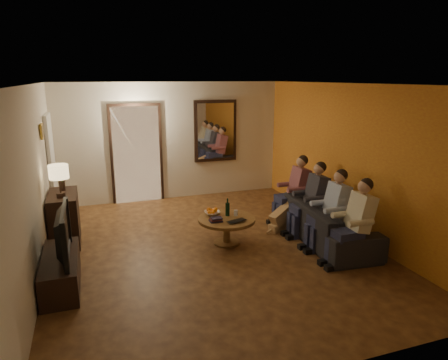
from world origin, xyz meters
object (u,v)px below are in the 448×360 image
object	(u,v)px
dog	(282,215)
sofa	(326,222)
tv	(57,233)
person_d	(296,193)
person_a	(356,225)
coffee_table	(227,231)
wine_bottle	(227,207)
laptop	(238,222)
bowl	(212,213)
dresser	(65,218)
person_c	(313,202)
table_lamp	(59,181)
person_b	(332,213)
tv_stand	(61,271)

from	to	relation	value
dog	sofa	bearing A→B (deg)	-69.19
tv	person_d	xyz separation A→B (m)	(4.08, 1.12, -0.15)
person_a	coffee_table	xyz separation A→B (m)	(-1.55, 1.30, -0.38)
wine_bottle	laptop	distance (m)	0.41
coffee_table	wine_bottle	size ratio (longest dim) A/B	3.06
person_a	bowl	bearing A→B (deg)	138.57
sofa	person_d	xyz separation A→B (m)	(-0.10, 0.90, 0.28)
coffee_table	laptop	bearing A→B (deg)	-70.35
coffee_table	bowl	xyz separation A→B (m)	(-0.18, 0.22, 0.26)
dresser	sofa	xyz separation A→B (m)	(4.18, -1.33, -0.10)
person_d	person_c	bearing A→B (deg)	-90.00
table_lamp	person_b	xyz separation A→B (m)	(4.08, -1.41, -0.52)
tv_stand	coffee_table	size ratio (longest dim) A/B	1.35
person_d	coffee_table	xyz separation A→B (m)	(-1.55, -0.50, -0.38)
tv_stand	person_c	xyz separation A→B (m)	(4.08, 0.52, 0.39)
tv	person_a	size ratio (longest dim) A/B	0.93
dresser	person_c	world-z (taller)	person_c
dresser	laptop	bearing A→B (deg)	-24.67
sofa	bowl	xyz separation A→B (m)	(-1.83, 0.62, 0.16)
dresser	person_c	bearing A→B (deg)	-14.21
table_lamp	dog	distance (m)	3.80
person_a	coffee_table	size ratio (longest dim) A/B	1.26
dog	coffee_table	world-z (taller)	dog
tv_stand	person_d	world-z (taller)	person_d
tv	person_a	distance (m)	4.14
tv	laptop	distance (m)	2.67
person_a	bowl	distance (m)	2.31
sofa	person_b	world-z (taller)	person_b
wine_bottle	dresser	bearing A→B (deg)	162.20
table_lamp	person_d	size ratio (longest dim) A/B	0.45
table_lamp	dresser	bearing A→B (deg)	90.00
person_d	wine_bottle	distance (m)	1.55
dresser	person_b	bearing A→B (deg)	-21.81
person_d	tv_stand	bearing A→B (deg)	-164.68
table_lamp	tv_stand	xyz separation A→B (m)	(0.00, -1.33, -0.90)
person_d	bowl	xyz separation A→B (m)	(-1.73, -0.28, -0.12)
table_lamp	coffee_table	xyz separation A→B (m)	(2.53, -0.71, -0.89)
table_lamp	person_d	xyz separation A→B (m)	(4.08, -0.21, -0.52)
person_c	person_d	bearing A→B (deg)	90.00
person_a	dog	bearing A→B (deg)	104.82
dresser	person_b	xyz separation A→B (m)	(4.08, -1.63, 0.18)
sofa	dog	size ratio (longest dim) A/B	3.95
tv_stand	wine_bottle	xyz separation A→B (m)	(2.58, 0.72, 0.39)
person_a	person_d	distance (m)	1.80
table_lamp	coffee_table	world-z (taller)	table_lamp
sofa	laptop	world-z (taller)	sofa
person_c	laptop	size ratio (longest dim) A/B	3.65
dresser	laptop	xyz separation A→B (m)	(2.63, -1.21, 0.04)
person_c	dog	bearing A→B (deg)	139.95
person_b	coffee_table	bearing A→B (deg)	155.54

